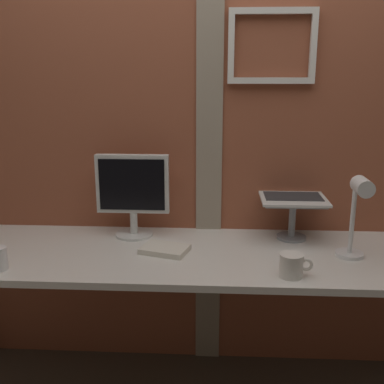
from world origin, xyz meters
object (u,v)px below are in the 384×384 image
object	(u,v)px
laptop	(292,185)
monitor	(133,190)
coffee_mug	(292,265)
desk_lamp	(357,209)

from	to	relation	value
laptop	monitor	bearing A→B (deg)	-175.02
laptop	coffee_mug	size ratio (longest dim) A/B	2.34
laptop	desk_lamp	bearing A→B (deg)	-55.75
laptop	coffee_mug	distance (m)	0.54
monitor	coffee_mug	xyz separation A→B (m)	(0.69, -0.43, -0.18)
monitor	desk_lamp	size ratio (longest dim) A/B	1.08
laptop	desk_lamp	distance (m)	0.39
monitor	coffee_mug	size ratio (longest dim) A/B	3.06
laptop	desk_lamp	world-z (taller)	laptop
laptop	desk_lamp	size ratio (longest dim) A/B	0.83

